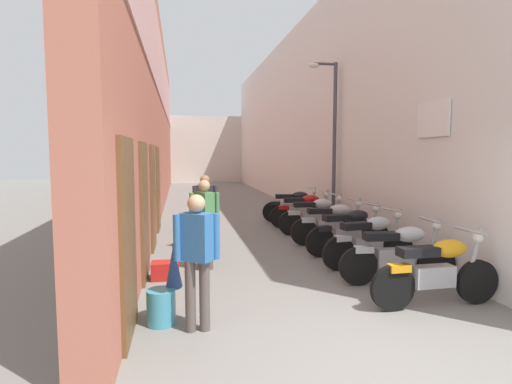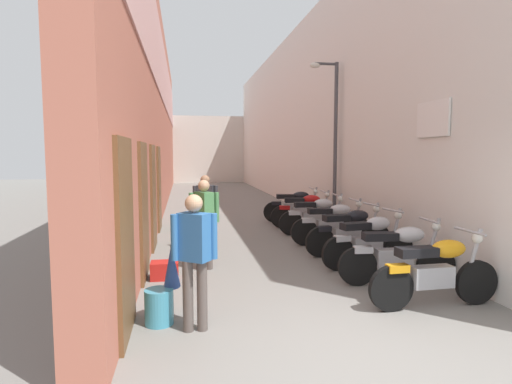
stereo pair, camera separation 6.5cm
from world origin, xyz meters
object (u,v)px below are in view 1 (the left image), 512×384
(motorcycle_nearest, at_px, (437,270))
(motorcycle_fourth, at_px, (349,230))
(motorcycle_eighth, at_px, (294,205))
(pedestrian_by_doorway, at_px, (197,252))
(plastic_crate, at_px, (165,270))
(motorcycle_third, at_px, (370,239))
(motorcycle_seventh, at_px, (304,210))
(motorcycle_sixth, at_px, (316,215))
(motorcycle_fifth, at_px, (332,222))
(pedestrian_further_down, at_px, (205,206))
(street_lamp, at_px, (331,132))
(water_jug_near_door, at_px, (161,307))
(pedestrian_mid_alley, at_px, (205,218))
(umbrella_leaning, at_px, (174,266))
(motorcycle_second, at_px, (398,252))

(motorcycle_nearest, height_order, motorcycle_fourth, same)
(motorcycle_nearest, distance_m, motorcycle_eighth, 7.00)
(pedestrian_by_doorway, bearing_deg, plastic_crate, 101.66)
(pedestrian_by_doorway, distance_m, plastic_crate, 2.28)
(motorcycle_third, distance_m, pedestrian_by_doorway, 3.83)
(motorcycle_seventh, relative_size, motorcycle_eighth, 1.00)
(motorcycle_third, height_order, motorcycle_sixth, same)
(motorcycle_fifth, bearing_deg, motorcycle_seventh, 90.00)
(motorcycle_nearest, distance_m, plastic_crate, 4.06)
(motorcycle_third, xyz_separation_m, pedestrian_further_down, (-2.79, 1.90, 0.42))
(motorcycle_eighth, xyz_separation_m, plastic_crate, (-3.56, -5.09, -0.36))
(motorcycle_seventh, relative_size, street_lamp, 0.42)
(motorcycle_seventh, distance_m, water_jug_near_door, 6.89)
(motorcycle_third, relative_size, pedestrian_mid_alley, 1.17)
(motorcycle_fourth, relative_size, plastic_crate, 4.20)
(umbrella_leaning, height_order, street_lamp, street_lamp)
(motorcycle_third, height_order, water_jug_near_door, motorcycle_third)
(pedestrian_by_doorway, bearing_deg, water_jug_near_door, 148.13)
(motorcycle_fourth, bearing_deg, umbrella_leaning, -140.95)
(motorcycle_eighth, xyz_separation_m, umbrella_leaning, (-3.39, -6.85, 0.18))
(pedestrian_by_doorway, height_order, water_jug_near_door, pedestrian_by_doorway)
(motorcycle_third, distance_m, water_jug_near_door, 4.04)
(motorcycle_fourth, xyz_separation_m, umbrella_leaning, (-3.39, -2.75, 0.18))
(plastic_crate, bearing_deg, motorcycle_fifth, 28.71)
(motorcycle_second, bearing_deg, motorcycle_fifth, 90.00)
(pedestrian_further_down, height_order, street_lamp, street_lamp)
(street_lamp, bearing_deg, motorcycle_seventh, 171.30)
(motorcycle_nearest, relative_size, motorcycle_fifth, 1.00)
(street_lamp, bearing_deg, water_jug_near_door, -126.16)
(water_jug_near_door, distance_m, street_lamp, 7.57)
(motorcycle_sixth, xyz_separation_m, motorcycle_eighth, (-0.00, 1.99, 0.00))
(motorcycle_fifth, xyz_separation_m, motorcycle_eighth, (-0.00, 3.14, 0.00))
(motorcycle_fifth, height_order, pedestrian_by_doorway, pedestrian_by_doorway)
(motorcycle_nearest, bearing_deg, pedestrian_further_down, 125.61)
(plastic_crate, bearing_deg, water_jug_near_door, -89.55)
(motorcycle_nearest, height_order, motorcycle_eighth, same)
(motorcycle_eighth, bearing_deg, motorcycle_second, -90.00)
(motorcycle_eighth, xyz_separation_m, water_jug_near_door, (-3.54, -6.93, -0.29))
(pedestrian_further_down, bearing_deg, street_lamp, 29.64)
(water_jug_near_door, bearing_deg, motorcycle_third, 28.37)
(motorcycle_eighth, distance_m, plastic_crate, 6.22)
(pedestrian_mid_alley, xyz_separation_m, umbrella_leaning, (-0.50, -2.21, -0.24))
(pedestrian_further_down, height_order, plastic_crate, pedestrian_further_down)
(street_lamp, bearing_deg, motorcycle_nearest, -96.75)
(motorcycle_second, xyz_separation_m, motorcycle_seventh, (-0.00, 4.99, 0.00))
(pedestrian_further_down, height_order, umbrella_leaning, pedestrian_further_down)
(motorcycle_second, bearing_deg, plastic_crate, 165.46)
(pedestrian_by_doorway, bearing_deg, motorcycle_fourth, 44.65)
(motorcycle_second, distance_m, pedestrian_further_down, 4.05)
(motorcycle_third, distance_m, umbrella_leaning, 3.86)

